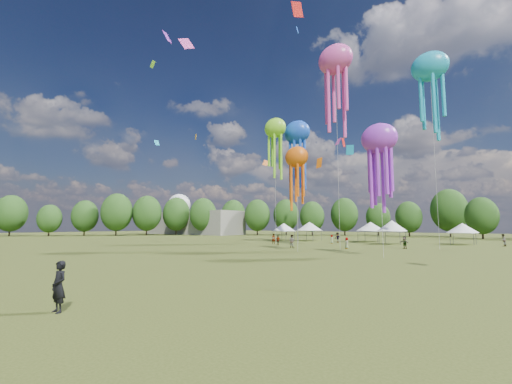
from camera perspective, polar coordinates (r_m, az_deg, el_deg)
The scene contains 10 objects.
ground at distance 21.52m, azimuth -34.72°, elevation -13.41°, with size 300.00×300.00×0.00m, color #384416.
observer_main at distance 14.68m, azimuth -31.15°, elevation -13.91°, with size 0.69×0.45×1.89m, color black.
spectator_near at distance 47.12m, azimuth 6.26°, elevation -8.56°, with size 0.91×0.71×1.88m, color gray.
spectators_far at distance 56.39m, azimuth 19.15°, elevation -7.89°, with size 31.70×20.77×1.87m.
festival_tents at distance 66.33m, azimuth 17.13°, elevation -5.79°, with size 37.12×11.39×4.07m.
show_kites at distance 52.07m, azimuth 13.38°, elevation 12.17°, with size 29.33×19.82×28.48m.
small_kites at distance 56.88m, azimuth 16.34°, elevation 22.43°, with size 81.57×65.05×44.90m.
treeline at distance 72.96m, azimuth 19.49°, elevation -2.87°, with size 201.57×95.24×13.43m.
hangar at distance 121.03m, azimuth -10.89°, elevation -5.34°, with size 40.00×12.00×8.00m, color gray.
radome at distance 137.40m, azimuth -13.25°, elevation -2.83°, with size 9.00×9.00×16.00m.
Camera 1 is at (20.35, -6.23, 3.22)m, focal length 22.96 mm.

